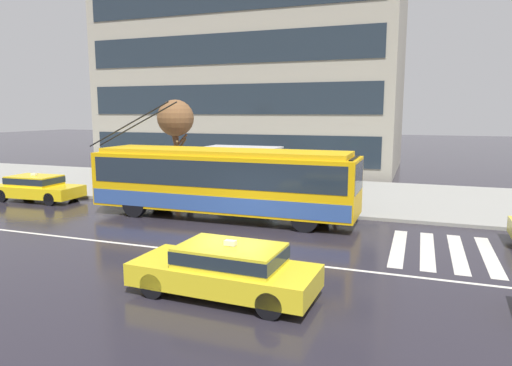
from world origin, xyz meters
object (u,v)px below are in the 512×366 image
(pedestrian_approaching_curb, at_px, (338,172))
(pedestrian_walking_past, at_px, (297,168))
(pedestrian_at_shelter, at_px, (190,165))
(trolleybus, at_px, (223,180))
(taxi_oncoming_near, at_px, (226,268))
(pedestrian_waiting_by_pole, at_px, (312,167))
(street_tree_bare, at_px, (176,120))
(bus_shelter, at_px, (244,159))
(taxi_queued_behind_bus, at_px, (37,187))

(pedestrian_approaching_curb, distance_m, pedestrian_walking_past, 2.01)
(pedestrian_approaching_curb, bearing_deg, pedestrian_at_shelter, 175.88)
(pedestrian_at_shelter, height_order, pedestrian_walking_past, pedestrian_walking_past)
(pedestrian_approaching_curb, bearing_deg, pedestrian_walking_past, 170.13)
(trolleybus, relative_size, taxi_oncoming_near, 2.60)
(pedestrian_waiting_by_pole, bearing_deg, pedestrian_approaching_curb, -43.28)
(pedestrian_approaching_curb, distance_m, pedestrian_waiting_by_pole, 2.09)
(taxi_oncoming_near, xyz_separation_m, pedestrian_walking_past, (-1.17, 11.08, 1.08))
(trolleybus, distance_m, pedestrian_waiting_by_pole, 5.36)
(pedestrian_waiting_by_pole, height_order, street_tree_bare, street_tree_bare)
(taxi_oncoming_near, bearing_deg, street_tree_bare, 123.96)
(pedestrian_walking_past, distance_m, pedestrian_waiting_by_pole, 1.18)
(pedestrian_approaching_curb, bearing_deg, bus_shelter, 176.89)
(trolleybus, xyz_separation_m, street_tree_bare, (-4.87, 4.77, 2.41))
(pedestrian_at_shelter, bearing_deg, bus_shelter, -5.59)
(trolleybus, bearing_deg, pedestrian_approaching_curb, 36.87)
(taxi_oncoming_near, relative_size, pedestrian_waiting_by_pole, 2.36)
(trolleybus, height_order, pedestrian_walking_past, trolleybus)
(pedestrian_walking_past, relative_size, street_tree_bare, 0.41)
(taxi_queued_behind_bus, distance_m, bus_shelter, 10.54)
(trolleybus, relative_size, pedestrian_walking_past, 5.95)
(trolleybus, distance_m, pedestrian_walking_past, 4.20)
(pedestrian_walking_past, height_order, street_tree_bare, street_tree_bare)
(bus_shelter, height_order, street_tree_bare, street_tree_bare)
(taxi_queued_behind_bus, height_order, pedestrian_walking_past, pedestrian_walking_past)
(pedestrian_walking_past, relative_size, pedestrian_waiting_by_pole, 1.03)
(taxi_queued_behind_bus, distance_m, pedestrian_at_shelter, 7.69)
(taxi_queued_behind_bus, distance_m, street_tree_bare, 7.80)
(taxi_queued_behind_bus, height_order, street_tree_bare, street_tree_bare)
(pedestrian_walking_past, bearing_deg, pedestrian_at_shelter, 177.88)
(trolleybus, distance_m, bus_shelter, 3.50)
(trolleybus, height_order, pedestrian_waiting_by_pole, trolleybus)
(bus_shelter, bearing_deg, pedestrian_approaching_curb, -3.11)
(taxi_queued_behind_bus, relative_size, pedestrian_waiting_by_pole, 2.29)
(pedestrian_at_shelter, distance_m, pedestrian_approaching_curb, 7.80)
(pedestrian_at_shelter, height_order, pedestrian_approaching_curb, pedestrian_approaching_curb)
(pedestrian_approaching_curb, bearing_deg, street_tree_bare, 170.12)
(street_tree_bare, bearing_deg, taxi_oncoming_near, -56.04)
(bus_shelter, bearing_deg, pedestrian_at_shelter, 174.41)
(pedestrian_approaching_curb, distance_m, street_tree_bare, 9.53)
(taxi_oncoming_near, height_order, street_tree_bare, street_tree_bare)
(taxi_oncoming_near, xyz_separation_m, pedestrian_at_shelter, (-6.96, 11.30, 0.98))
(bus_shelter, relative_size, pedestrian_approaching_curb, 1.79)
(street_tree_bare, bearing_deg, bus_shelter, -16.55)
(pedestrian_at_shelter, relative_size, pedestrian_approaching_curb, 0.96)
(taxi_queued_behind_bus, xyz_separation_m, pedestrian_walking_past, (12.60, 3.23, 1.08))
(taxi_oncoming_near, bearing_deg, pedestrian_at_shelter, 121.65)
(taxi_oncoming_near, bearing_deg, bus_shelter, 109.10)
(taxi_oncoming_near, distance_m, pedestrian_at_shelter, 13.31)
(trolleybus, height_order, taxi_queued_behind_bus, trolleybus)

